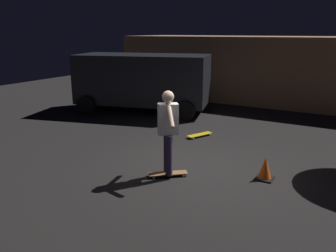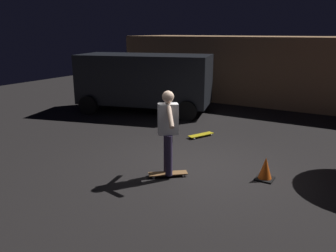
{
  "view_description": "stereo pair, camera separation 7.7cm",
  "coord_description": "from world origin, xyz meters",
  "px_view_note": "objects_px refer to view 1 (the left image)",
  "views": [
    {
      "loc": [
        2.84,
        -6.14,
        2.82
      ],
      "look_at": [
        -0.31,
        -0.63,
        1.05
      ],
      "focal_mm": 36.48,
      "sensor_mm": 36.0,
      "label": 1
    },
    {
      "loc": [
        2.91,
        -6.1,
        2.82
      ],
      "look_at": [
        -0.31,
        -0.63,
        1.05
      ],
      "focal_mm": 36.48,
      "sensor_mm": 36.0,
      "label": 2
    }
  ],
  "objects_px": {
    "skateboard_ridden": "(168,174)",
    "parked_van": "(142,79)",
    "traffic_cone": "(265,169)",
    "skateboard_spare": "(200,135)",
    "skater": "(168,127)"
  },
  "relations": [
    {
      "from": "skateboard_spare",
      "to": "traffic_cone",
      "type": "distance_m",
      "value": 2.98
    },
    {
      "from": "skateboard_ridden",
      "to": "skateboard_spare",
      "type": "relative_size",
      "value": 0.92
    },
    {
      "from": "skateboard_ridden",
      "to": "skater",
      "type": "xyz_separation_m",
      "value": [
        0.0,
        0.0,
        0.98
      ]
    },
    {
      "from": "skateboard_ridden",
      "to": "traffic_cone",
      "type": "distance_m",
      "value": 1.92
    },
    {
      "from": "skateboard_ridden",
      "to": "parked_van",
      "type": "bearing_deg",
      "value": 128.71
    },
    {
      "from": "skater",
      "to": "skateboard_ridden",
      "type": "bearing_deg",
      "value": 0.0
    },
    {
      "from": "skateboard_spare",
      "to": "traffic_cone",
      "type": "height_order",
      "value": "traffic_cone"
    },
    {
      "from": "traffic_cone",
      "to": "skateboard_spare",
      "type": "bearing_deg",
      "value": 139.98
    },
    {
      "from": "skateboard_ridden",
      "to": "traffic_cone",
      "type": "bearing_deg",
      "value": 25.93
    },
    {
      "from": "skateboard_spare",
      "to": "skater",
      "type": "height_order",
      "value": "skater"
    },
    {
      "from": "parked_van",
      "to": "traffic_cone",
      "type": "height_order",
      "value": "parked_van"
    },
    {
      "from": "parked_van",
      "to": "traffic_cone",
      "type": "bearing_deg",
      "value": -34.82
    },
    {
      "from": "skateboard_spare",
      "to": "traffic_cone",
      "type": "xyz_separation_m",
      "value": [
        2.28,
        -1.91,
        0.16
      ]
    },
    {
      "from": "skateboard_spare",
      "to": "skateboard_ridden",
      "type": "bearing_deg",
      "value": -78.46
    },
    {
      "from": "parked_van",
      "to": "skateboard_spare",
      "type": "distance_m",
      "value": 3.78
    }
  ]
}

